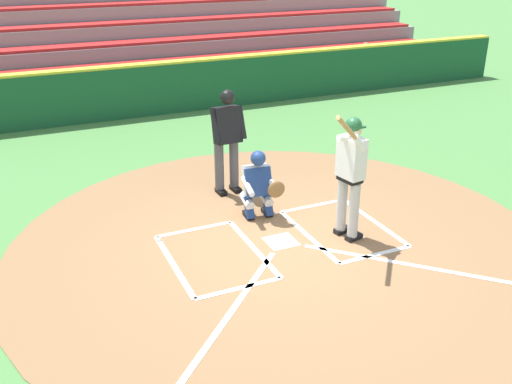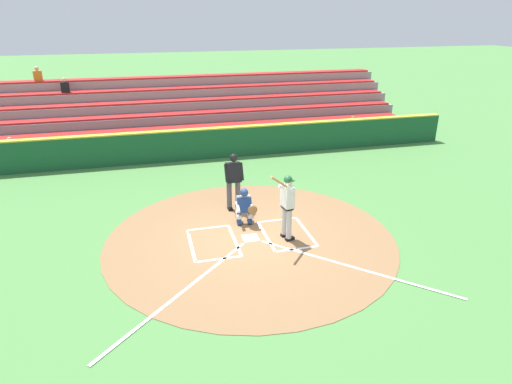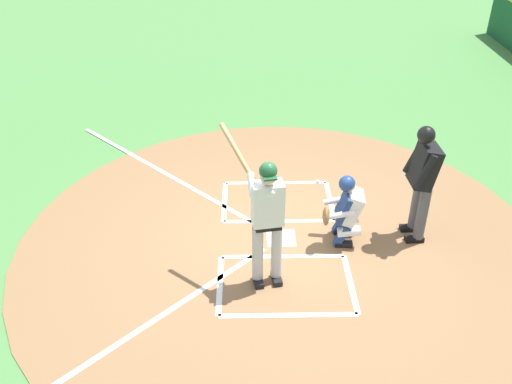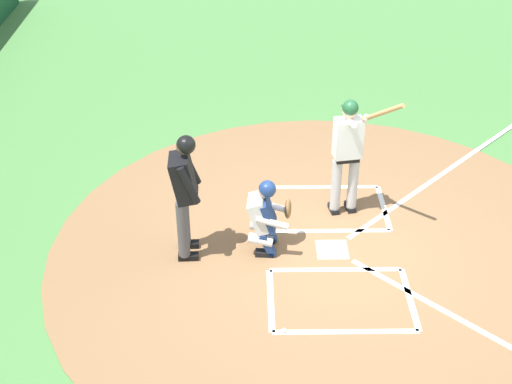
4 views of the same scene
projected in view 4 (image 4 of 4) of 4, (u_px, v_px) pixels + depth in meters
ground_plane at (332, 250)px, 10.17m from camera, size 120.00×120.00×0.00m
dirt_circle at (332, 250)px, 10.17m from camera, size 8.00×8.00×0.01m
home_plate_and_chalk at (394, 249)px, 10.17m from camera, size 7.93×4.91×0.01m
batter at (348, 149)px, 10.38m from camera, size 0.87×0.84×2.13m
catcher at (266, 214)px, 9.89m from camera, size 0.59×0.64×1.13m
plate_umpire at (184, 189)px, 9.53m from camera, size 0.59×0.42×1.86m
baseball at (284, 331)px, 8.76m from camera, size 0.07×0.07×0.07m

